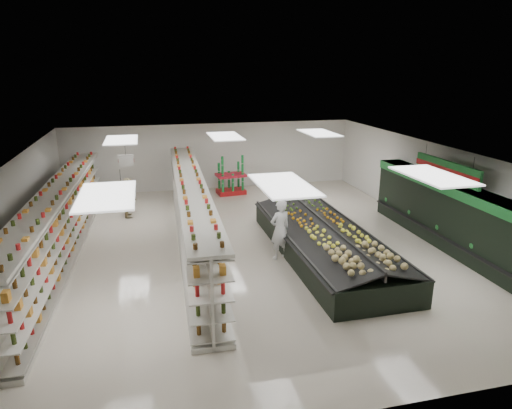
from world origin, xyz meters
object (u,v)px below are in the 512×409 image
object	(u,v)px
shopper_background	(129,197)
gondola_center	(192,215)
gondola_left	(60,227)
produce_island	(325,240)
shopper_main	(280,230)
soda_endcap	(231,177)

from	to	relation	value
shopper_background	gondola_center	bearing A→B (deg)	-149.17
gondola_center	shopper_background	distance (m)	4.17
gondola_center	gondola_left	bearing A→B (deg)	-174.84
produce_island	shopper_background	bearing A→B (deg)	137.48
produce_island	shopper_main	size ratio (longest dim) A/B	3.99
produce_island	shopper_background	distance (m)	8.37
gondola_center	produce_island	world-z (taller)	gondola_center
gondola_center	shopper_background	bearing A→B (deg)	123.18
soda_endcap	shopper_main	world-z (taller)	shopper_main
gondola_left	gondola_center	distance (m)	4.16
gondola_left	soda_endcap	xyz separation A→B (m)	(6.61, 6.17, -0.18)
soda_endcap	shopper_background	size ratio (longest dim) A/B	1.08
gondola_center	shopper_main	size ratio (longest dim) A/B	6.69
shopper_background	shopper_main	bearing A→B (deg)	-139.81
soda_endcap	shopper_background	distance (m)	5.19
shopper_background	soda_endcap	bearing A→B (deg)	-63.10
gondola_left	soda_endcap	world-z (taller)	gondola_left
shopper_main	soda_endcap	bearing A→B (deg)	-106.72
soda_endcap	shopper_background	world-z (taller)	soda_endcap
gondola_left	produce_island	distance (m)	8.38
gondola_left	gondola_center	xyz separation A→B (m)	(4.15, 0.23, 0.01)
produce_island	shopper_main	bearing A→B (deg)	174.10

